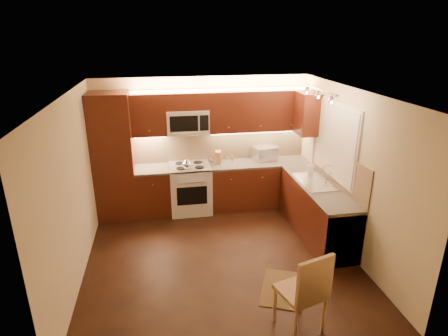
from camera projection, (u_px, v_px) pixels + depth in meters
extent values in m
cube|color=black|center=(221.00, 257.00, 5.75)|extent=(4.00, 4.00, 0.01)
cube|color=beige|center=(220.00, 93.00, 4.89)|extent=(4.00, 4.00, 0.01)
cube|color=#C5B690|center=(203.00, 143.00, 7.17)|extent=(4.00, 0.01, 2.50)
cube|color=#C5B690|center=(256.00, 262.00, 3.47)|extent=(4.00, 0.01, 2.50)
cube|color=#C5B690|center=(73.00, 192.00, 4.99)|extent=(0.01, 4.00, 2.50)
cube|color=#C5B690|center=(351.00, 173.00, 5.64)|extent=(0.01, 4.00, 2.50)
cube|color=#3F160D|center=(114.00, 157.00, 6.66)|extent=(0.70, 0.60, 2.30)
cube|color=#3F160D|center=(154.00, 192.00, 7.01)|extent=(0.62, 0.60, 0.86)
cube|color=#393634|center=(152.00, 169.00, 6.86)|extent=(0.62, 0.60, 0.04)
cube|color=#3F160D|center=(258.00, 184.00, 7.34)|extent=(1.92, 0.60, 0.86)
cube|color=#393634|center=(259.00, 163.00, 7.19)|extent=(1.92, 0.60, 0.04)
cube|color=#3F160D|center=(317.00, 211.00, 6.25)|extent=(0.60, 2.00, 0.86)
cube|color=#393634|center=(319.00, 187.00, 6.09)|extent=(0.60, 2.00, 0.04)
cube|color=silver|center=(335.00, 232.00, 5.60)|extent=(0.58, 0.60, 0.84)
cube|color=tan|center=(221.00, 145.00, 7.23)|extent=(3.30, 0.02, 0.60)
cube|color=tan|center=(338.00, 167.00, 6.03)|extent=(0.02, 2.00, 0.60)
cube|color=#3F160D|center=(148.00, 114.00, 6.63)|extent=(0.62, 0.35, 0.75)
cube|color=#3F160D|center=(259.00, 110.00, 6.96)|extent=(1.92, 0.35, 0.75)
cube|color=#3F160D|center=(187.00, 101.00, 6.66)|extent=(0.76, 0.35, 0.31)
cube|color=#3F160D|center=(308.00, 114.00, 6.69)|extent=(0.35, 0.50, 0.75)
cube|color=silver|center=(336.00, 141.00, 6.03)|extent=(0.03, 1.44, 1.24)
cube|color=silver|center=(335.00, 141.00, 6.03)|extent=(0.02, 1.36, 1.16)
cube|color=silver|center=(319.00, 89.00, 5.52)|extent=(0.04, 1.20, 0.03)
cube|color=silver|center=(265.00, 153.00, 7.26)|extent=(0.51, 0.43, 0.27)
cube|color=olive|center=(218.00, 157.00, 7.08)|extent=(0.14, 0.19, 0.24)
cylinder|color=silver|center=(212.00, 159.00, 7.18)|extent=(0.05, 0.05, 0.10)
cylinder|color=olive|center=(222.00, 158.00, 7.27)|extent=(0.05, 0.05, 0.09)
cylinder|color=silver|center=(227.00, 158.00, 7.27)|extent=(0.04, 0.04, 0.09)
cylinder|color=brown|center=(232.00, 158.00, 7.25)|extent=(0.04, 0.04, 0.09)
imported|color=silver|center=(310.00, 167.00, 6.62)|extent=(0.11, 0.11, 0.21)
cube|color=black|center=(282.00, 289.00, 5.03)|extent=(0.81, 0.95, 0.01)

